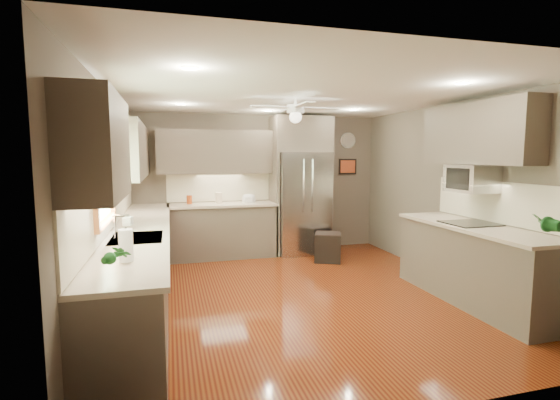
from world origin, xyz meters
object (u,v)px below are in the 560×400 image
potted_plant_right (546,223)px  bowl (249,201)px  refrigerator (301,188)px  stool (328,247)px  microwave (471,179)px  paper_towel (126,245)px  soap_bottle (128,221)px  canister_a (189,200)px  potted_plant_left (117,256)px  canister_c (219,198)px

potted_plant_right → bowl: potted_plant_right is taller
bowl → refrigerator: 0.98m
potted_plant_right → stool: (-0.96, 3.18, -0.88)m
bowl → microwave: size_ratio=0.43×
potted_plant_right → microwave: (0.13, 1.19, 0.37)m
potted_plant_right → microwave: bearing=83.8°
bowl → refrigerator: size_ratio=0.10×
paper_towel → refrigerator: bearing=54.4°
soap_bottle → microwave: bearing=-7.7°
canister_a → refrigerator: (1.98, -0.04, 0.17)m
bowl → potted_plant_right: bearing=-61.5°
potted_plant_left → paper_towel: (0.03, 0.32, 0.00)m
refrigerator → potted_plant_right: bearing=-72.9°
canister_c → bowl: size_ratio=0.80×
stool → paper_towel: 4.21m
potted_plant_right → stool: size_ratio=0.61×
bowl → paper_towel: (-1.68, -3.73, 0.11)m
soap_bottle → bowl: (1.80, 2.21, -0.07)m
bowl → paper_towel: size_ratio=0.89×
soap_bottle → paper_towel: size_ratio=0.74×
potted_plant_left → bowl: size_ratio=1.16×
paper_towel → microwave: bearing=13.8°
canister_a → microwave: 4.32m
bowl → stool: (1.19, -0.77, -0.73)m
refrigerator → bowl: bearing=176.7°
soap_bottle → potted_plant_right: potted_plant_right is taller
canister_a → bowl: canister_a is taller
soap_bottle → microwave: microwave is taller
soap_bottle → refrigerator: (2.75, 2.15, 0.15)m
canister_a → potted_plant_right: 5.06m
canister_a → canister_c: 0.50m
soap_bottle → potted_plant_right: size_ratio=0.57×
potted_plant_right → stool: bearing=106.7°
canister_c → potted_plant_right: bearing=-56.1°
canister_a → potted_plant_right: (3.18, -3.93, 0.09)m
microwave → canister_a: bearing=140.2°
canister_c → paper_towel: paper_towel is taller
potted_plant_right → paper_towel: (-3.83, 0.22, -0.03)m
canister_c → stool: 2.05m
soap_bottle → stool: soap_bottle is taller
canister_a → bowl: size_ratio=0.62×
soap_bottle → stool: size_ratio=0.35×
canister_c → potted_plant_left: bearing=-106.1°
canister_a → microwave: microwave is taller
canister_c → stool: canister_c is taller
canister_c → potted_plant_right: 4.79m
microwave → potted_plant_left: bearing=-162.1°
canister_c → microwave: size_ratio=0.35×
canister_c → potted_plant_right: (2.67, -3.98, 0.08)m
canister_a → bowl: 1.03m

